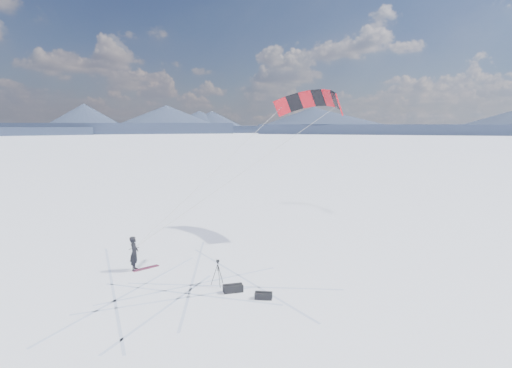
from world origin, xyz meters
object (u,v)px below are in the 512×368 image
gear_bag_a (233,288)px  gear_bag_b (263,295)px  tripod (218,269)px  snowboard (146,268)px  snowkiter (135,270)px

gear_bag_a → gear_bag_b: 1.49m
tripod → snowboard: bearing=97.0°
snowkiter → tripod: 4.82m
snowkiter → snowboard: snowkiter is taller
gear_bag_a → gear_bag_b: bearing=-45.1°
snowboard → tripod: (2.47, -3.67, 0.75)m
gear_bag_a → gear_bag_b: gear_bag_a is taller
snowkiter → gear_bag_b: bearing=-125.0°
snowboard → gear_bag_a: (2.79, -4.65, 0.15)m
snowkiter → gear_bag_b: 7.23m
gear_bag_b → snowboard: bearing=154.3°
snowboard → gear_bag_a: bearing=-75.1°
snowkiter → gear_bag_b: (4.18, -5.89, 0.14)m
snowkiter → snowboard: (0.53, -0.02, 0.02)m
snowkiter → gear_bag_a: bearing=-124.9°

